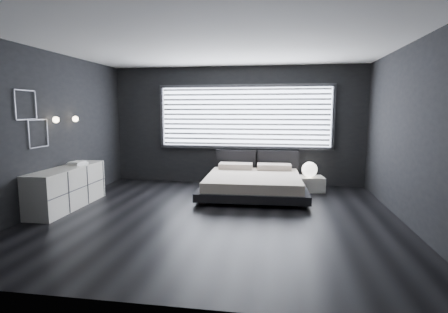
# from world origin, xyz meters

# --- Properties ---
(room) EXTENTS (6.04, 6.00, 2.80)m
(room) POSITION_xyz_m (0.00, 0.00, 1.40)
(room) COLOR black
(room) RESTS_ON ground
(window) EXTENTS (4.14, 0.09, 1.52)m
(window) POSITION_xyz_m (0.20, 2.70, 1.61)
(window) COLOR white
(window) RESTS_ON ground
(headboard) EXTENTS (1.96, 0.16, 0.52)m
(headboard) POSITION_xyz_m (0.51, 2.64, 0.57)
(headboard) COLOR black
(headboard) RESTS_ON ground
(sconce_near) EXTENTS (0.18, 0.11, 0.11)m
(sconce_near) POSITION_xyz_m (-2.88, 0.05, 1.60)
(sconce_near) COLOR silver
(sconce_near) RESTS_ON ground
(sconce_far) EXTENTS (0.18, 0.11, 0.11)m
(sconce_far) POSITION_xyz_m (-2.88, 0.65, 1.60)
(sconce_far) COLOR silver
(sconce_far) RESTS_ON ground
(wall_art_upper) EXTENTS (0.01, 0.48, 0.48)m
(wall_art_upper) POSITION_xyz_m (-2.98, -0.55, 1.85)
(wall_art_upper) COLOR #47474C
(wall_art_upper) RESTS_ON ground
(wall_art_lower) EXTENTS (0.01, 0.48, 0.48)m
(wall_art_lower) POSITION_xyz_m (-2.98, -0.30, 1.38)
(wall_art_lower) COLOR #47474C
(wall_art_lower) RESTS_ON ground
(bed) EXTENTS (2.21, 2.12, 0.56)m
(bed) POSITION_xyz_m (0.51, 1.59, 0.26)
(bed) COLOR black
(bed) RESTS_ON ground
(nightstand) EXTENTS (0.61, 0.53, 0.32)m
(nightstand) POSITION_xyz_m (1.73, 2.13, 0.16)
(nightstand) COLOR white
(nightstand) RESTS_ON ground
(orb_lamp) EXTENTS (0.33, 0.33, 0.33)m
(orb_lamp) POSITION_xyz_m (1.69, 2.09, 0.49)
(orb_lamp) COLOR white
(orb_lamp) RESTS_ON nightstand
(dresser) EXTENTS (0.55, 1.86, 0.74)m
(dresser) POSITION_xyz_m (-2.78, 0.11, 0.37)
(dresser) COLOR white
(dresser) RESTS_ON ground
(book_stack) EXTENTS (0.29, 0.35, 0.07)m
(book_stack) POSITION_xyz_m (-2.75, 0.43, 0.77)
(book_stack) COLOR white
(book_stack) RESTS_ON dresser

